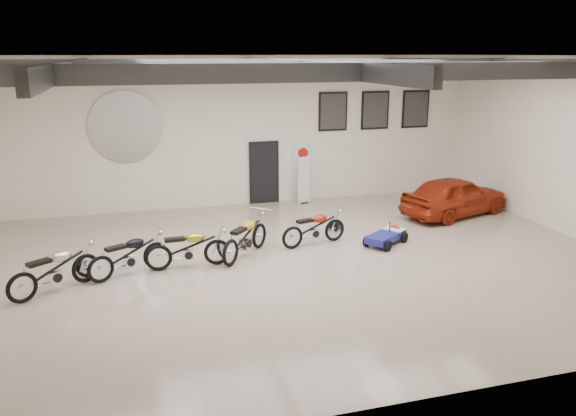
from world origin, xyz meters
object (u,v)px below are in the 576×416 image
object	(u,v)px
vintage_car	(455,196)
banner_stand	(304,179)
motorcycle_red	(314,227)
go_kart	(388,233)
motorcycle_silver	(54,269)
motorcycle_gold	(188,247)
motorcycle_yellow	(245,236)
motorcycle_black	(128,254)

from	to	relation	value
vintage_car	banner_stand	bearing A→B (deg)	39.01
motorcycle_red	go_kart	size ratio (longest dim) A/B	1.17
banner_stand	motorcycle_silver	bearing A→B (deg)	-153.89
vintage_car	motorcycle_gold	bearing A→B (deg)	87.24
motorcycle_yellow	motorcycle_red	size ratio (longest dim) A/B	1.09
go_kart	motorcycle_silver	bearing A→B (deg)	151.41
motorcycle_black	vintage_car	bearing A→B (deg)	-13.76
motorcycle_red	vintage_car	size ratio (longest dim) A/B	0.51
motorcycle_silver	motorcycle_gold	world-z (taller)	motorcycle_silver
banner_stand	motorcycle_yellow	bearing A→B (deg)	-134.33
motorcycle_silver	motorcycle_black	distance (m)	1.67
motorcycle_silver	motorcycle_red	size ratio (longest dim) A/B	1.08
motorcycle_silver	vintage_car	xyz separation A→B (m)	(11.70, 2.93, 0.10)
motorcycle_red	motorcycle_silver	bearing A→B (deg)	179.11
motorcycle_yellow	go_kart	xyz separation A→B (m)	(4.00, -0.03, -0.25)
motorcycle_silver	motorcycle_gold	size ratio (longest dim) A/B	1.03
motorcycle_yellow	go_kart	size ratio (longest dim) A/B	1.28
motorcycle_red	vintage_car	world-z (taller)	vintage_car
banner_stand	motorcycle_silver	world-z (taller)	banner_stand
motorcycle_silver	motorcycle_gold	distance (m)	3.03
motorcycle_black	motorcycle_silver	bearing A→B (deg)	173.70
motorcycle_yellow	vintage_car	xyz separation A→B (m)	(7.25, 1.89, 0.10)
motorcycle_silver	vintage_car	distance (m)	12.06
motorcycle_silver	motorcycle_yellow	size ratio (longest dim) A/B	0.98
motorcycle_yellow	motorcycle_gold	bearing A→B (deg)	145.53
motorcycle_yellow	motorcycle_red	world-z (taller)	motorcycle_yellow
banner_stand	motorcycle_yellow	world-z (taller)	banner_stand
motorcycle_red	vintage_car	xyz separation A→B (m)	(5.26, 1.50, 0.14)
motorcycle_gold	vintage_car	distance (m)	9.03
banner_stand	go_kart	size ratio (longest dim) A/B	1.04
motorcycle_silver	go_kart	distance (m)	8.52
motorcycle_black	motorcycle_gold	world-z (taller)	motorcycle_gold
motorcycle_yellow	vintage_car	distance (m)	7.49
motorcycle_silver	vintage_car	size ratio (longest dim) A/B	0.55
banner_stand	motorcycle_black	size ratio (longest dim) A/B	0.86
banner_stand	motorcycle_black	xyz separation A→B (m)	(-5.95, -5.14, -0.34)
motorcycle_silver	motorcycle_yellow	distance (m)	4.57
motorcycle_silver	motorcycle_black	xyz separation A→B (m)	(1.56, 0.58, -0.02)
motorcycle_black	vintage_car	xyz separation A→B (m)	(10.14, 2.34, 0.13)
motorcycle_silver	go_kart	world-z (taller)	motorcycle_silver
go_kart	vintage_car	size ratio (longest dim) A/B	0.44
banner_stand	motorcycle_silver	xyz separation A→B (m)	(-7.51, -5.72, -0.32)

